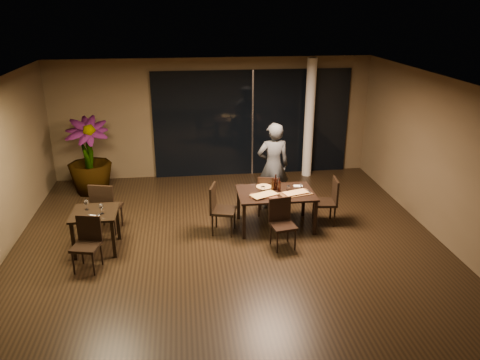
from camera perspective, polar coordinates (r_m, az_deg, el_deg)
name	(u,v)px	position (r m, az deg, el deg)	size (l,w,h in m)	color
ground	(230,249)	(8.71, -1.24, -8.38)	(8.00, 8.00, 0.00)	black
wall_back	(213,118)	(11.95, -3.34, 7.57)	(8.00, 0.10, 3.00)	brown
wall_front	(274,321)	(4.53, 4.20, -16.82)	(8.00, 0.10, 3.00)	brown
wall_right	(449,163)	(9.37, 24.15, 1.91)	(0.10, 8.00, 3.00)	brown
ceiling	(228,84)	(7.69, -1.42, 11.63)	(8.00, 8.00, 0.04)	silver
window_panel	(252,123)	(12.00, 1.51, 6.92)	(5.00, 0.06, 2.70)	black
column	(309,119)	(11.96, 8.44, 7.39)	(0.24, 0.24, 3.00)	silver
main_table	(276,196)	(9.26, 4.38, -1.91)	(1.50, 1.00, 0.75)	black
side_table	(95,218)	(8.81, -17.25, -4.48)	(0.80, 0.80, 0.75)	black
chair_main_far	(268,193)	(9.81, 3.41, -1.65)	(0.51, 0.51, 0.90)	black
chair_main_near	(282,220)	(8.63, 5.10, -4.91)	(0.49, 0.49, 0.92)	black
chair_main_left	(219,207)	(9.07, -2.58, -3.25)	(0.56, 0.56, 0.98)	black
chair_main_right	(329,199)	(9.61, 10.79, -2.26)	(0.49, 0.49, 0.96)	black
chair_side_far	(105,205)	(9.41, -16.12, -2.97)	(0.58, 0.58, 1.04)	black
chair_side_near	(88,240)	(8.32, -18.09, -7.00)	(0.51, 0.51, 0.92)	black
diner	(273,166)	(10.07, 4.06, 1.71)	(0.65, 0.43, 1.91)	#2E3033
potted_plant	(89,156)	(11.43, -17.96, 2.76)	(0.97, 0.97, 1.79)	#1A4818
pizza_board_left	(264,196)	(9.03, 2.95, -1.94)	(0.52, 0.26, 0.01)	#452416
pizza_board_right	(296,194)	(9.18, 6.79, -1.66)	(0.63, 0.31, 0.01)	#4A2E17
oblong_pizza_left	(264,195)	(9.02, 2.95, -1.84)	(0.50, 0.24, 0.02)	maroon
oblong_pizza_right	(296,193)	(9.17, 6.80, -1.57)	(0.46, 0.21, 0.02)	maroon
round_pizza	(264,187)	(9.45, 2.93, -0.84)	(0.30, 0.30, 0.01)	#B52B14
bottle_a	(273,185)	(9.20, 4.01, -0.58)	(0.06, 0.06, 0.29)	black
bottle_b	(279,185)	(9.22, 4.80, -0.58)	(0.06, 0.06, 0.28)	black
bottle_c	(276,182)	(9.28, 4.36, -0.27)	(0.07, 0.07, 0.33)	black
tumbler_left	(263,189)	(9.25, 2.82, -1.07)	(0.08, 0.08, 0.10)	white
tumbler_right	(288,188)	(9.34, 5.92, -0.98)	(0.08, 0.08, 0.09)	white
napkin_near	(306,192)	(9.27, 8.03, -1.49)	(0.18, 0.10, 0.01)	white
napkin_far	(298,186)	(9.56, 7.09, -0.74)	(0.18, 0.10, 0.01)	silver
wine_glass_a	(86,205)	(8.86, -18.22, -2.91)	(0.08, 0.08, 0.18)	white
wine_glass_b	(101,209)	(8.61, -16.56, -3.39)	(0.08, 0.08, 0.18)	white
side_napkin	(93,217)	(8.55, -17.43, -4.29)	(0.18, 0.11, 0.01)	white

